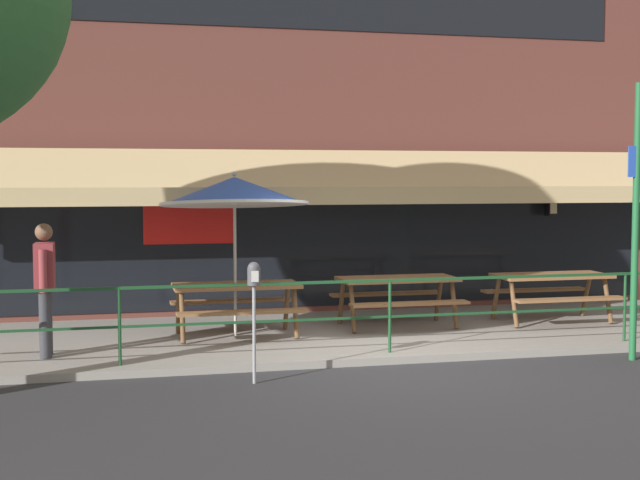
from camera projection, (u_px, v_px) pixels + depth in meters
The scene contains 11 objects.
ground_plane at pixel (397, 365), 11.38m from camera, with size 120.00×120.00×0.00m, color #2D2D30.
patio_deck at pixel (354, 334), 13.32m from camera, with size 15.00×4.00×0.10m, color gray.
restaurant_building at pixel (319, 87), 15.20m from camera, with size 15.00×1.60×7.92m.
patio_railing at pixel (390, 300), 11.62m from camera, with size 13.84×0.04×0.97m.
picnic_table_left at pixel (236, 295), 12.78m from camera, with size 1.80×1.42×0.76m.
picnic_table_centre at pixel (397, 288), 13.61m from camera, with size 1.80×1.42×0.76m.
picnic_table_right at pixel (552, 284), 14.07m from camera, with size 1.80×1.42×0.76m.
patio_umbrella_left at pixel (235, 192), 12.78m from camera, with size 2.14×2.14×2.38m.
pedestrian_walking at pixel (45, 282), 11.31m from camera, with size 0.25×0.62×1.71m.
parking_meter_near at pixel (254, 285), 10.26m from camera, with size 0.15×0.16×1.42m.
street_sign_pole at pixel (636, 219), 11.54m from camera, with size 0.28×0.09×3.60m.
Camera 1 is at (-3.61, -10.69, 2.40)m, focal length 50.00 mm.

